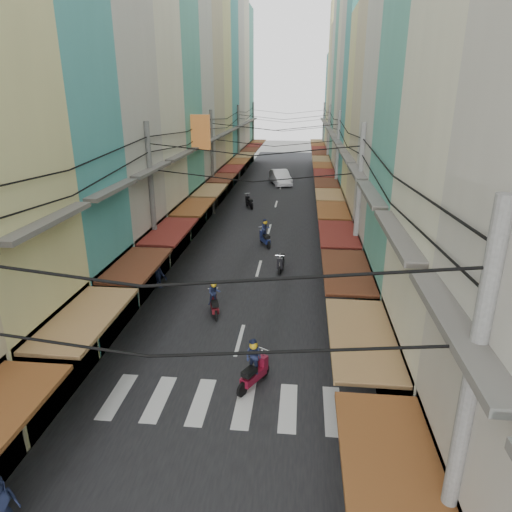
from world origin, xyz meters
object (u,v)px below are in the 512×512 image
Objects in this scene: bicycle at (410,307)px; market_umbrella at (415,354)px; white_car at (280,185)px; traffic_sign at (376,309)px.

bicycle is 0.66× the size of market_umbrella.
market_umbrella reaches higher than bicycle.
white_car reaches higher than bicycle.
market_umbrella reaches higher than white_car.
market_umbrella is at bearing -174.60° from bicycle.
white_car is at bearing 98.83° from traffic_sign.
market_umbrella is 0.93× the size of traffic_sign.
bicycle is 8.36m from market_umbrella.
white_car is 2.18× the size of market_umbrella.
traffic_sign is (-0.62, 3.45, -0.27)m from market_umbrella.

